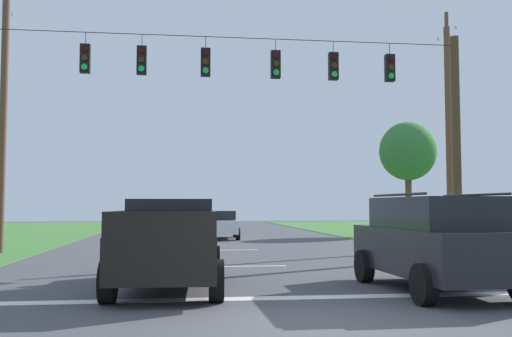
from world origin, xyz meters
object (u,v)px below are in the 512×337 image
Objects in this scene: distant_car_crossing_white at (220,224)px; utility_pole_near_left at (4,105)px; distant_car_oncoming at (438,225)px; suv_black at (434,241)px; tree_roadside_far_right at (408,152)px; pickup_truck at (169,244)px; utility_pole_mid_right at (449,132)px; overhead_signal_span at (234,122)px.

utility_pole_near_left is at bearing -135.34° from distant_car_crossing_white.
utility_pole_near_left reaches higher than distant_car_oncoming.
utility_pole_near_left is (-12.11, 11.35, 4.58)m from suv_black.
tree_roadside_far_right is at bearing 82.48° from distant_car_oncoming.
distant_car_oncoming is 7.26m from tree_roadside_far_right.
distant_car_crossing_white is 0.98× the size of distant_car_oncoming.
pickup_truck is 5.69m from suv_black.
pickup_truck is at bearing -130.60° from distant_car_oncoming.
pickup_truck is 1.23× the size of distant_car_oncoming.
distant_car_oncoming is at bearing 70.37° from utility_pole_mid_right.
pickup_truck is at bearing -138.32° from utility_pole_mid_right.
suv_black is 0.48× the size of utility_pole_mid_right.
pickup_truck is at bearing -97.02° from distant_car_crossing_white.
pickup_truck is 0.79× the size of tree_roadside_far_right.
overhead_signal_span reaches higher than distant_car_oncoming.
suv_black is at bearing -110.69° from tree_roadside_far_right.
utility_pole_near_left is (-17.93, 0.01, 0.74)m from utility_pole_mid_right.
utility_pole_mid_right reaches higher than tree_roadside_far_right.
overhead_signal_span reaches higher than distant_car_crossing_white.
overhead_signal_span is 15.05m from distant_car_oncoming.
overhead_signal_span is 1.61× the size of utility_pole_mid_right.
distant_car_crossing_white is 0.43× the size of utility_pole_mid_right.
tree_roadside_far_right is at bearing 28.44° from utility_pole_near_left.
utility_pole_mid_right is (5.82, 11.35, 3.84)m from suv_black.
tree_roadside_far_right is (8.50, 22.52, 4.05)m from suv_black.
utility_pole_mid_right reaches higher than distant_car_oncoming.
distant_car_oncoming is at bearing 39.02° from overhead_signal_span.
utility_pole_mid_right is at bearing -103.51° from tree_roadside_far_right.
overhead_signal_span is 3.70× the size of distant_car_crossing_white.
utility_pole_mid_right is at bearing 62.85° from suv_black.
utility_pole_near_left is (-8.54, 3.79, 1.05)m from overhead_signal_span.
utility_pole_near_left is at bearing 136.84° from suv_black.
overhead_signal_span is 2.95× the size of pickup_truck.
overhead_signal_span is at bearing 115.27° from suv_black.
utility_pole_mid_right is 0.90× the size of utility_pole_near_left.
distant_car_oncoming is at bearing -17.21° from distant_car_crossing_white.
suv_black is 1.11× the size of distant_car_crossing_white.
suv_black reaches higher than distant_car_oncoming.
tree_roadside_far_right reaches higher than distant_car_oncoming.
suv_black is at bearing -114.82° from distant_car_oncoming.
suv_black is at bearing -117.15° from utility_pole_mid_right.
utility_pole_near_left reaches higher than utility_pole_mid_right.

